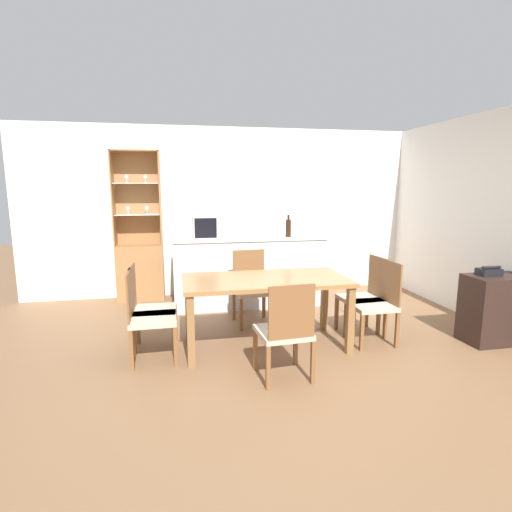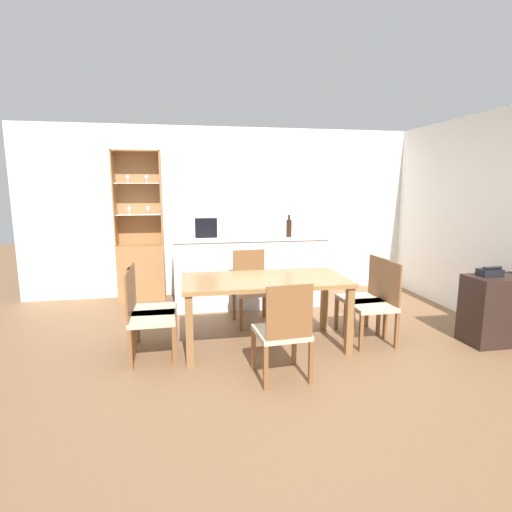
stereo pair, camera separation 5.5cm
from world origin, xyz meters
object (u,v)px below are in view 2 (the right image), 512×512
(dining_chair_head_near, at_px, (283,331))
(wine_bottle, at_px, (289,228))
(dining_chair_side_right_far, at_px, (365,297))
(dining_chair_side_left_far, at_px, (149,308))
(microwave, at_px, (210,227))
(telephone, at_px, (490,272))
(dining_chair_side_right_near, at_px, (376,303))
(dining_chair_side_left_near, at_px, (147,316))
(dining_table, at_px, (265,287))
(side_cabinet, at_px, (496,310))
(dining_chair_head_far, at_px, (252,288))
(display_cabinet, at_px, (141,258))

(dining_chair_head_near, xyz_separation_m, wine_bottle, (0.63, 2.16, 0.67))
(dining_chair_side_right_far, bearing_deg, dining_chair_side_left_far, 86.26)
(dining_chair_head_near, bearing_deg, microwave, 96.78)
(dining_chair_side_right_far, xyz_separation_m, microwave, (-1.64, 1.41, 0.69))
(dining_chair_side_left_far, xyz_separation_m, telephone, (3.55, -0.46, 0.34))
(dining_chair_side_right_near, height_order, wine_bottle, wine_bottle)
(dining_chair_side_left_near, distance_m, telephone, 3.57)
(dining_table, distance_m, dining_chair_head_near, 0.78)
(dining_chair_side_right_near, xyz_separation_m, side_cabinet, (1.26, -0.24, -0.07))
(dining_chair_side_right_far, height_order, microwave, microwave)
(dining_chair_head_far, bearing_deg, dining_table, 85.78)
(dining_chair_side_left_near, xyz_separation_m, wine_bottle, (1.82, 1.53, 0.67))
(display_cabinet, bearing_deg, side_cabinet, -32.21)
(dining_chair_side_right_far, height_order, side_cabinet, dining_chair_side_right_far)
(dining_chair_side_right_far, xyz_separation_m, dining_chair_side_left_far, (-2.37, -0.00, 0.00))
(dining_chair_side_left_near, relative_size, dining_chair_head_near, 1.00)
(dining_chair_side_right_far, bearing_deg, wine_bottle, 19.72)
(display_cabinet, bearing_deg, dining_chair_side_left_far, -82.68)
(dining_chair_side_left_far, relative_size, wine_bottle, 2.88)
(wine_bottle, bearing_deg, dining_chair_side_left_near, -139.91)
(display_cabinet, bearing_deg, microwave, -28.82)
(dining_chair_side_left_far, xyz_separation_m, wine_bottle, (1.82, 1.27, 0.67))
(dining_chair_head_near, bearing_deg, dining_chair_side_left_far, 138.94)
(dining_chair_head_near, bearing_deg, dining_chair_side_right_far, 32.44)
(dining_chair_side_right_near, height_order, dining_chair_side_left_far, same)
(dining_chair_side_right_far, bearing_deg, dining_chair_side_right_near, 176.24)
(dining_chair_side_left_near, bearing_deg, dining_chair_side_right_far, 94.59)
(dining_chair_head_far, distance_m, side_cabinet, 2.70)
(dining_table, bearing_deg, dining_chair_side_right_far, 6.22)
(dining_chair_side_left_far, distance_m, dining_chair_head_near, 1.48)
(dining_chair_side_right_near, xyz_separation_m, dining_chair_side_left_near, (-2.37, -0.00, 0.00))
(dining_table, xyz_separation_m, dining_chair_side_right_far, (1.19, 0.13, -0.21))
(dining_chair_side_right_near, bearing_deg, telephone, -100.01)
(dining_chair_head_far, bearing_deg, dining_chair_side_right_near, 138.90)
(dining_table, relative_size, microwave, 3.73)
(dining_chair_head_near, bearing_deg, telephone, 5.82)
(dining_chair_head_near, height_order, wine_bottle, wine_bottle)
(telephone, bearing_deg, dining_chair_side_left_near, 176.72)
(dining_chair_head_far, bearing_deg, microwave, -64.79)
(dining_chair_head_near, distance_m, microwave, 2.44)
(dining_table, relative_size, dining_chair_head_far, 1.91)
(microwave, xyz_separation_m, wine_bottle, (1.08, -0.14, -0.02))
(dining_table, height_order, dining_chair_side_right_near, dining_chair_side_right_near)
(dining_table, distance_m, dining_chair_side_right_far, 1.21)
(dining_chair_head_far, distance_m, dining_chair_side_left_far, 1.34)
(display_cabinet, height_order, side_cabinet, display_cabinet)
(dining_chair_side_right_near, height_order, dining_chair_head_near, same)
(dining_chair_side_left_far, xyz_separation_m, side_cabinet, (3.64, -0.49, -0.07))
(dining_table, bearing_deg, wine_bottle, 65.75)
(display_cabinet, bearing_deg, dining_table, -55.40)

